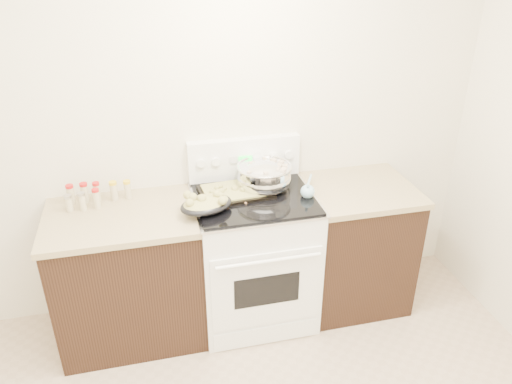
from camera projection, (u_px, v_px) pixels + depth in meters
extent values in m
cube|color=silver|center=(189.00, 122.00, 3.22)|extent=(4.00, 0.05, 2.70)
cube|color=black|center=(130.00, 278.00, 3.24)|extent=(0.90, 0.64, 0.88)
cube|color=brown|center=(121.00, 217.00, 3.03)|extent=(0.93, 0.67, 0.04)
cube|color=black|center=(353.00, 247.00, 3.57)|extent=(0.70, 0.64, 0.88)
cube|color=brown|center=(359.00, 189.00, 3.36)|extent=(0.73, 0.67, 0.04)
cube|color=white|center=(254.00, 259.00, 3.40)|extent=(0.76, 0.66, 0.92)
cube|color=white|center=(267.00, 290.00, 3.11)|extent=(0.70, 0.01, 0.55)
cube|color=black|center=(267.00, 291.00, 3.11)|extent=(0.42, 0.01, 0.22)
cylinder|color=white|center=(269.00, 261.00, 2.96)|extent=(0.65, 0.02, 0.02)
cube|color=white|center=(266.00, 335.00, 3.29)|extent=(0.70, 0.01, 0.14)
cube|color=silver|center=(254.00, 199.00, 3.18)|extent=(0.78, 0.68, 0.01)
cube|color=black|center=(254.00, 197.00, 3.18)|extent=(0.74, 0.64, 0.01)
cube|color=white|center=(244.00, 158.00, 3.37)|extent=(0.76, 0.07, 0.28)
cylinder|color=white|center=(201.00, 163.00, 3.26)|extent=(0.06, 0.02, 0.06)
cylinder|color=white|center=(216.00, 162.00, 3.28)|extent=(0.06, 0.02, 0.06)
cylinder|color=white|center=(274.00, 156.00, 3.36)|extent=(0.06, 0.02, 0.06)
cylinder|color=white|center=(289.00, 155.00, 3.38)|extent=(0.06, 0.02, 0.06)
cube|color=#19E533|center=(245.00, 159.00, 3.32)|extent=(0.09, 0.00, 0.04)
cube|color=silver|center=(234.00, 160.00, 3.30)|extent=(0.05, 0.00, 0.05)
cube|color=silver|center=(257.00, 158.00, 3.34)|extent=(0.05, 0.00, 0.05)
ellipsoid|color=silver|center=(264.00, 178.00, 3.25)|extent=(0.46, 0.46, 0.21)
cylinder|color=silver|center=(264.00, 187.00, 3.28)|extent=(0.19, 0.19, 0.01)
torus|color=silver|center=(264.00, 166.00, 3.21)|extent=(0.36, 0.36, 0.02)
cylinder|color=silver|center=(264.00, 175.00, 3.24)|extent=(0.34, 0.34, 0.12)
cylinder|color=brown|center=(264.00, 168.00, 3.21)|extent=(0.32, 0.32, 0.00)
cube|color=#C7B193|center=(284.00, 169.00, 3.18)|extent=(0.03, 0.03, 0.02)
cube|color=#C7B193|center=(253.00, 164.00, 3.25)|extent=(0.04, 0.04, 0.03)
cube|color=#C7B193|center=(277.00, 169.00, 3.19)|extent=(0.04, 0.04, 0.02)
cube|color=#C7B193|center=(274.00, 161.00, 3.29)|extent=(0.04, 0.04, 0.02)
cube|color=#C7B193|center=(274.00, 168.00, 3.21)|extent=(0.04, 0.04, 0.03)
cube|color=#C7B193|center=(285.00, 167.00, 3.21)|extent=(0.04, 0.04, 0.03)
cube|color=#C7B193|center=(283.00, 171.00, 3.16)|extent=(0.04, 0.04, 0.03)
cube|color=#C7B193|center=(258.00, 168.00, 3.20)|extent=(0.04, 0.04, 0.03)
cube|color=#C7B193|center=(280.00, 166.00, 3.22)|extent=(0.04, 0.04, 0.03)
cube|color=#C7B193|center=(273.00, 161.00, 3.30)|extent=(0.04, 0.04, 0.03)
cube|color=#C7B193|center=(271.00, 163.00, 3.27)|extent=(0.04, 0.04, 0.02)
cube|color=#C7B193|center=(251.00, 164.00, 3.25)|extent=(0.03, 0.03, 0.03)
cube|color=#C7B193|center=(264.00, 159.00, 3.33)|extent=(0.02, 0.02, 0.02)
cube|color=#C7B193|center=(277.00, 171.00, 3.17)|extent=(0.03, 0.03, 0.02)
cube|color=#C7B193|center=(281.00, 163.00, 3.27)|extent=(0.05, 0.05, 0.03)
cube|color=#C7B193|center=(249.00, 173.00, 3.13)|extent=(0.03, 0.03, 0.02)
cube|color=#C7B193|center=(279.00, 166.00, 3.22)|extent=(0.04, 0.04, 0.03)
cube|color=#C7B193|center=(266.00, 174.00, 3.12)|extent=(0.04, 0.04, 0.02)
ellipsoid|color=black|center=(206.00, 205.00, 2.99)|extent=(0.38, 0.31, 0.08)
ellipsoid|color=tan|center=(206.00, 203.00, 2.99)|extent=(0.34, 0.28, 0.06)
sphere|color=tan|center=(202.00, 199.00, 2.96)|extent=(0.05, 0.05, 0.05)
sphere|color=tan|center=(221.00, 195.00, 3.01)|extent=(0.04, 0.04, 0.04)
sphere|color=tan|center=(188.00, 195.00, 3.00)|extent=(0.05, 0.05, 0.05)
sphere|color=tan|center=(193.00, 197.00, 2.97)|extent=(0.06, 0.06, 0.06)
sphere|color=tan|center=(217.00, 194.00, 3.01)|extent=(0.05, 0.05, 0.05)
sphere|color=tan|center=(190.00, 198.00, 2.98)|extent=(0.04, 0.04, 0.04)
sphere|color=tan|center=(190.00, 203.00, 2.92)|extent=(0.05, 0.05, 0.05)
sphere|color=tan|center=(222.00, 201.00, 2.94)|extent=(0.05, 0.05, 0.05)
cube|color=black|center=(236.00, 192.00, 3.21)|extent=(0.48, 0.35, 0.02)
cube|color=tan|center=(236.00, 190.00, 3.20)|extent=(0.43, 0.31, 0.02)
sphere|color=tan|center=(243.00, 190.00, 3.18)|extent=(0.04, 0.04, 0.04)
sphere|color=tan|center=(218.00, 193.00, 3.15)|extent=(0.05, 0.05, 0.05)
sphere|color=tan|center=(246.00, 183.00, 3.26)|extent=(0.04, 0.04, 0.04)
sphere|color=tan|center=(212.00, 192.00, 3.15)|extent=(0.03, 0.03, 0.03)
sphere|color=tan|center=(220.00, 186.00, 3.22)|extent=(0.03, 0.03, 0.03)
sphere|color=tan|center=(222.00, 191.00, 3.17)|extent=(0.04, 0.04, 0.04)
sphere|color=tan|center=(217.00, 188.00, 3.20)|extent=(0.03, 0.03, 0.03)
sphere|color=tan|center=(225.00, 189.00, 3.19)|extent=(0.03, 0.03, 0.03)
sphere|color=tan|center=(235.00, 189.00, 3.20)|extent=(0.04, 0.04, 0.04)
sphere|color=tan|center=(253.00, 190.00, 3.18)|extent=(0.04, 0.04, 0.04)
cylinder|color=#B57D52|center=(233.00, 197.00, 3.15)|extent=(0.14, 0.21, 0.01)
sphere|color=#B57D52|center=(226.00, 204.00, 3.06)|extent=(0.04, 0.04, 0.04)
sphere|color=#93C4DB|center=(308.00, 192.00, 3.16)|extent=(0.09, 0.09, 0.09)
cylinder|color=#93C4DB|center=(309.00, 180.00, 3.24)|extent=(0.13, 0.27, 0.08)
cylinder|color=#BFB28C|center=(71.00, 196.00, 3.11)|extent=(0.05, 0.05, 0.11)
cylinder|color=#B21414|center=(69.00, 186.00, 3.08)|extent=(0.05, 0.05, 0.02)
cylinder|color=#BFB28C|center=(85.00, 194.00, 3.13)|extent=(0.05, 0.05, 0.11)
cylinder|color=#B21414|center=(83.00, 185.00, 3.10)|extent=(0.05, 0.05, 0.02)
cylinder|color=#BFB28C|center=(97.00, 193.00, 3.15)|extent=(0.04, 0.04, 0.11)
cylinder|color=#B21414|center=(96.00, 184.00, 3.12)|extent=(0.04, 0.04, 0.02)
cylinder|color=#BFB28C|center=(114.00, 192.00, 3.15)|extent=(0.05, 0.05, 0.11)
cylinder|color=gold|center=(113.00, 183.00, 3.12)|extent=(0.05, 0.05, 0.02)
cylinder|color=#BFB28C|center=(128.00, 191.00, 3.18)|extent=(0.04, 0.04, 0.11)
cylinder|color=gold|center=(127.00, 182.00, 3.15)|extent=(0.05, 0.05, 0.02)
cylinder|color=#BFB28C|center=(69.00, 205.00, 3.03)|extent=(0.04, 0.04, 0.09)
cylinder|color=#B2B2B7|center=(68.00, 196.00, 3.01)|extent=(0.05, 0.05, 0.02)
cylinder|color=#BFB28C|center=(83.00, 203.00, 3.04)|extent=(0.04, 0.04, 0.10)
cylinder|color=#B2B2B7|center=(81.00, 194.00, 3.02)|extent=(0.04, 0.04, 0.02)
cylinder|color=#BFB28C|center=(97.00, 200.00, 3.06)|extent=(0.04, 0.04, 0.11)
cylinder|color=#B21414|center=(95.00, 190.00, 3.03)|extent=(0.04, 0.04, 0.02)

